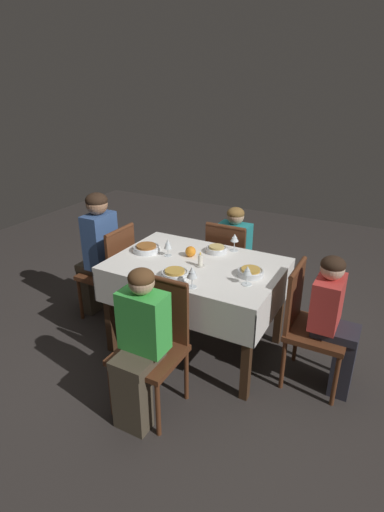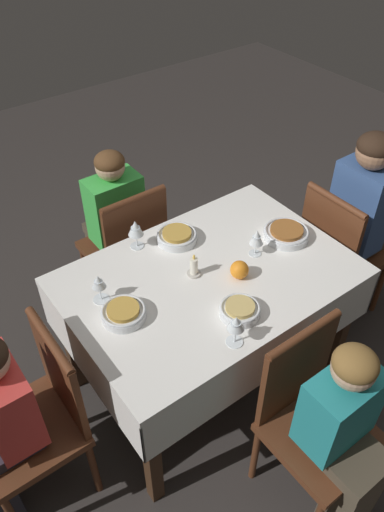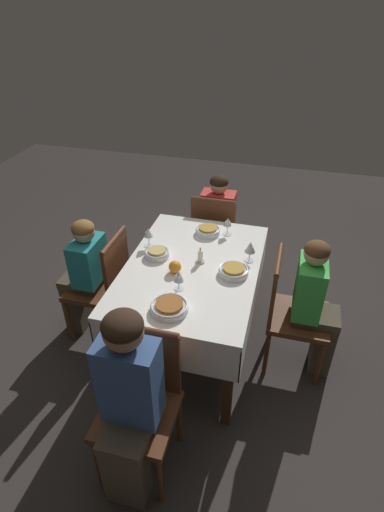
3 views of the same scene
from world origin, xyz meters
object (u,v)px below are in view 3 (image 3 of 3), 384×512
at_px(bowl_east, 208,230).
at_px(wine_glass_south, 250,248).
at_px(person_child_teal, 83,273).
at_px(person_adult_denim, 127,400).
at_px(person_child_green, 315,303).
at_px(candle_centerpiece, 200,257).
at_px(wine_glass_north, 148,233).
at_px(bowl_south, 233,271).
at_px(bowl_west, 169,307).
at_px(orange_fruit, 175,267).
at_px(chair_west, 141,397).
at_px(person_child_red, 219,220).
at_px(dining_table, 192,278).
at_px(chair_east, 215,234).
at_px(bowl_north, 157,253).
at_px(wine_glass_east, 228,223).
at_px(chair_north, 104,282).
at_px(chair_south, 289,308).
at_px(wine_glass_west, 179,276).

height_order(bowl_east, wine_glass_south, wine_glass_south).
distance_m(person_child_teal, bowl_east, 1.01).
bearing_deg(person_adult_denim, person_child_green, 50.54).
height_order(wine_glass_south, candle_centerpiece, wine_glass_south).
xyz_separation_m(wine_glass_north, wine_glass_south, (-0.00, -0.74, 0.00)).
distance_m(person_adult_denim, bowl_south, 1.09).
bearing_deg(bowl_west, orange_fruit, 11.90).
distance_m(chair_west, bowl_east, 1.38).
height_order(person_adult_denim, bowl_west, person_adult_denim).
height_order(person_child_red, person_child_green, person_child_green).
bearing_deg(orange_fruit, wine_glass_north, 46.79).
distance_m(dining_table, chair_east, 0.92).
distance_m(bowl_north, bowl_south, 0.57).
distance_m(person_child_red, wine_glass_north, 1.02).
distance_m(wine_glass_north, wine_glass_east, 0.61).
relative_size(person_adult_denim, bowl_east, 6.30).
distance_m(person_child_teal, orange_fruit, 0.82).
relative_size(chair_north, wine_glass_east, 6.44).
height_order(chair_north, person_child_teal, person_child_teal).
relative_size(bowl_north, candle_centerpiece, 1.44).
xyz_separation_m(chair_west, person_adult_denim, (-0.15, -0.00, 0.18)).
relative_size(wine_glass_north, wine_glass_east, 1.05).
distance_m(bowl_west, wine_glass_east, 0.97).
distance_m(chair_west, wine_glass_south, 1.20).
distance_m(chair_east, person_adult_denim, 1.96).
xyz_separation_m(wine_glass_north, candle_centerpiece, (-0.11, -0.42, -0.07)).
bearing_deg(person_child_green, bowl_south, 97.23).
bearing_deg(bowl_north, person_child_green, -89.98).
height_order(person_child_teal, orange_fruit, person_child_teal).
bearing_deg(person_child_red, wine_glass_south, 113.56).
height_order(chair_north, bowl_north, chair_north).
distance_m(wine_glass_east, wine_glass_south, 0.38).
bearing_deg(orange_fruit, candle_centerpiece, -40.72).
height_order(wine_glass_east, candle_centerpiece, wine_glass_east).
bearing_deg(chair_east, person_child_teal, 47.31).
bearing_deg(chair_east, bowl_west, 90.46).
bearing_deg(chair_north, person_adult_denim, 31.43).
xyz_separation_m(person_adult_denim, bowl_south, (1.03, -0.34, 0.12)).
xyz_separation_m(dining_table, wine_glass_east, (0.48, -0.15, 0.21)).
height_order(chair_west, chair_east, same).
height_order(chair_west, wine_glass_south, wine_glass_south).
bearing_deg(wine_glass_east, person_child_red, 16.90).
distance_m(person_child_green, bowl_north, 1.15).
xyz_separation_m(chair_south, person_adult_denim, (-1.10, 0.74, 0.18)).
height_order(chair_east, bowl_south, chair_east).
height_order(person_adult_denim, candle_centerpiece, person_adult_denim).
bearing_deg(dining_table, chair_east, 1.53).
distance_m(bowl_west, candle_centerpiece, 0.54).
relative_size(person_adult_denim, wine_glass_west, 8.22).
bearing_deg(person_child_red, bowl_west, 90.41).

